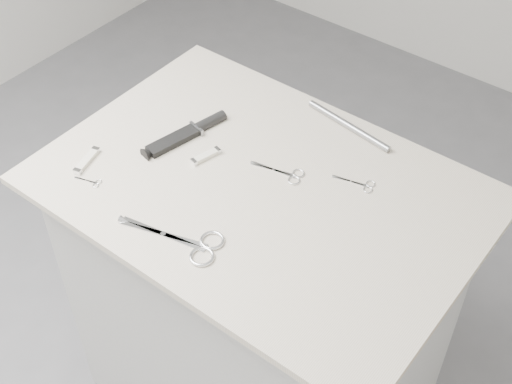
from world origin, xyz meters
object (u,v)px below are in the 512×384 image
Objects in this scene: sheathed_knife at (190,132)px; pocket_knife_b at (206,156)px; tiny_scissors at (91,182)px; large_shears at (191,243)px; embroidery_scissors_a at (287,174)px; metal_rail at (349,126)px; pocket_knife_a at (87,160)px; embroidery_scissors_b at (360,184)px; plinth at (260,308)px.

pocket_knife_b is (0.09, -0.04, -0.00)m from sheathed_knife.
pocket_knife_b is at bearing 38.96° from tiny_scissors.
pocket_knife_b reaches higher than large_shears.
pocket_knife_b is (-0.15, 0.23, 0.00)m from large_shears.
sheathed_knife is 2.84× the size of pocket_knife_b.
metal_rail is at bearing 72.02° from embroidery_scissors_a.
embroidery_scissors_a is 1.36× the size of pocket_knife_a.
embroidery_scissors_b is at bearing -74.60° from pocket_knife_a.
pocket_knife_b is (0.15, 0.23, 0.00)m from tiny_scissors.
large_shears is at bearing -16.95° from tiny_scissors.
sheathed_knife is 0.26m from pocket_knife_a.
embroidery_scissors_a is 1.96× the size of tiny_scissors.
tiny_scissors is at bearing 178.42° from sheathed_knife.
pocket_knife_a is 0.28m from pocket_knife_b.
large_shears is 1.82× the size of embroidery_scissors_a.
pocket_knife_b is at bearing 109.97° from large_shears.
pocket_knife_a is (-0.06, 0.04, 0.00)m from tiny_scissors.
large_shears is at bearing -112.11° from pocket_knife_a.
large_shears is 1.05× the size of sheathed_knife.
large_shears is at bearing -92.05° from plinth.
metal_rail reaches higher than plinth.
metal_rail reaches higher than pocket_knife_a.
large_shears is at bearing -96.01° from metal_rail.
pocket_knife_a is (-0.37, 0.04, 0.00)m from large_shears.
large_shears is 0.31m from tiny_scissors.
tiny_scissors reaches higher than plinth.
tiny_scissors is 0.64m from metal_rail.
embroidery_scissors_a is at bearing -95.60° from metal_rail.
tiny_scissors is (-0.34, -0.30, -0.00)m from embroidery_scissors_a.
sheathed_knife reaches higher than pocket_knife_a.
pocket_knife_b is at bearing -170.76° from embroidery_scissors_b.
plinth is 11.22× the size of pocket_knife_b.
plinth is 0.61m from tiny_scissors.
pocket_knife_b is (0.21, 0.18, -0.00)m from pocket_knife_a.
sheathed_knife is at bearing 117.65° from large_shears.
metal_rail is (0.06, 0.53, 0.01)m from large_shears.
pocket_knife_a is at bearing 127.90° from tiny_scissors.
pocket_knife_a reaches higher than pocket_knife_b.
plinth is 13.47× the size of tiny_scissors.
large_shears is 0.36m from sheathed_knife.
pocket_knife_a is at bearing -159.80° from embroidery_scissors_a.
tiny_scissors is 0.27m from pocket_knife_b.
metal_rail is (-0.13, 0.16, 0.01)m from embroidery_scissors_b.
metal_rail reaches higher than embroidery_scissors_b.
sheathed_knife is at bearing 173.69° from embroidery_scissors_a.
metal_rail is at bearing 116.14° from embroidery_scissors_b.
embroidery_scissors_a is 0.51× the size of metal_rail.
metal_rail reaches higher than large_shears.
embroidery_scissors_a is 1.63× the size of pocket_knife_b.
sheathed_knife is 2.38× the size of pocket_knife_a.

